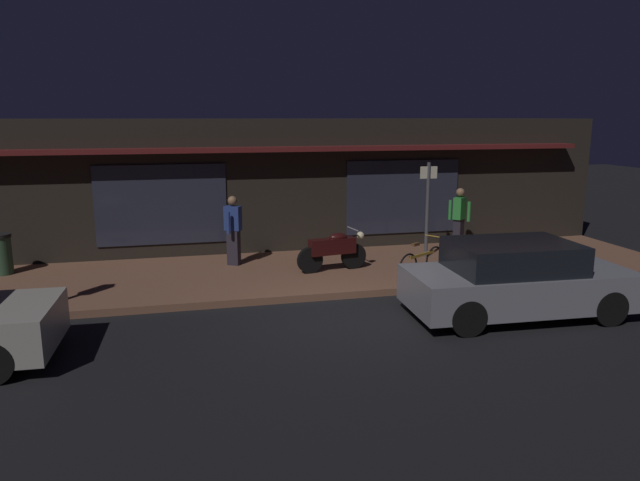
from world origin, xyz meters
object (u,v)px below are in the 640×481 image
object	(u,v)px
person_photographer	(233,229)
sign_post	(428,204)
person_bystander	(459,218)
parked_car_far	(516,280)
trash_bin	(1,254)
motorcycle	(334,250)
bicycle_parked	(421,263)

from	to	relation	value
person_photographer	sign_post	bearing A→B (deg)	-3.90
person_bystander	parked_car_far	bearing A→B (deg)	-104.23
person_photographer	parked_car_far	size ratio (longest dim) A/B	0.40
trash_bin	person_bystander	bearing A→B (deg)	-0.80
motorcycle	bicycle_parked	world-z (taller)	motorcycle
person_photographer	sign_post	size ratio (longest dim) A/B	0.70
person_photographer	motorcycle	bearing A→B (deg)	-26.48
motorcycle	person_bystander	world-z (taller)	person_bystander
sign_post	parked_car_far	distance (m)	4.30
sign_post	trash_bin	xyz separation A→B (m)	(-10.01, 0.68, -0.89)
motorcycle	bicycle_parked	distance (m)	2.05
trash_bin	person_photographer	bearing A→B (deg)	-3.87
motorcycle	person_photographer	xyz separation A→B (m)	(-2.19, 1.09, 0.38)
trash_bin	motorcycle	bearing A→B (deg)	-11.07
motorcycle	trash_bin	xyz separation A→B (m)	(-7.37, 1.44, -0.03)
bicycle_parked	trash_bin	world-z (taller)	trash_bin
bicycle_parked	person_photographer	xyz separation A→B (m)	(-3.88, 2.25, 0.52)
motorcycle	trash_bin	bearing A→B (deg)	168.93
bicycle_parked	trash_bin	size ratio (longest dim) A/B	1.53
bicycle_parked	sign_post	xyz separation A→B (m)	(0.94, 1.92, 1.00)
bicycle_parked	person_bystander	xyz separation A→B (m)	(2.09, 2.44, 0.52)
person_bystander	bicycle_parked	bearing A→B (deg)	-130.53
bicycle_parked	trash_bin	bearing A→B (deg)	164.00
person_photographer	person_bystander	bearing A→B (deg)	1.87
motorcycle	person_bystander	bearing A→B (deg)	18.80
bicycle_parked	person_bystander	distance (m)	3.26
person_photographer	trash_bin	size ratio (longest dim) A/B	1.80
bicycle_parked	person_photographer	world-z (taller)	person_photographer
person_bystander	trash_bin	size ratio (longest dim) A/B	1.80
bicycle_parked	trash_bin	distance (m)	9.43
bicycle_parked	sign_post	distance (m)	2.36
person_bystander	trash_bin	xyz separation A→B (m)	(-11.15, 0.16, -0.41)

